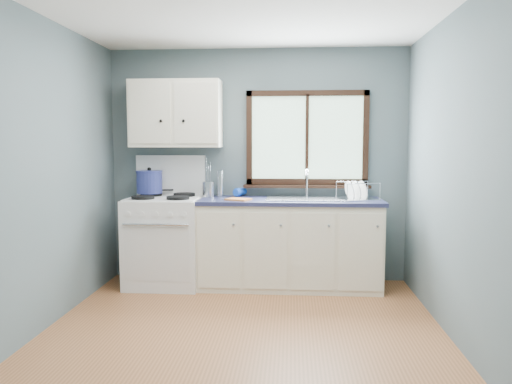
# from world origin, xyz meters

# --- Properties ---
(floor) EXTENTS (3.20, 3.60, 0.02)m
(floor) POSITION_xyz_m (0.00, 0.00, -0.01)
(floor) COLOR #A4653A
(floor) RESTS_ON ground
(wall_back) EXTENTS (3.20, 0.02, 2.50)m
(wall_back) POSITION_xyz_m (0.00, 1.81, 1.25)
(wall_back) COLOR slate
(wall_back) RESTS_ON ground
(wall_front) EXTENTS (3.20, 0.02, 2.50)m
(wall_front) POSITION_xyz_m (0.00, -1.81, 1.25)
(wall_front) COLOR slate
(wall_front) RESTS_ON ground
(wall_left) EXTENTS (0.02, 3.60, 2.50)m
(wall_left) POSITION_xyz_m (-1.61, 0.00, 1.25)
(wall_left) COLOR slate
(wall_left) RESTS_ON ground
(wall_right) EXTENTS (0.02, 3.60, 2.50)m
(wall_right) POSITION_xyz_m (1.61, 0.00, 1.25)
(wall_right) COLOR slate
(wall_right) RESTS_ON ground
(gas_range) EXTENTS (0.76, 0.69, 1.36)m
(gas_range) POSITION_xyz_m (-0.95, 1.47, 0.49)
(gas_range) COLOR white
(gas_range) RESTS_ON floor
(base_cabinets) EXTENTS (1.85, 0.60, 0.88)m
(base_cabinets) POSITION_xyz_m (0.36, 1.49, 0.41)
(base_cabinets) COLOR #F4ECCE
(base_cabinets) RESTS_ON floor
(countertop) EXTENTS (1.89, 0.64, 0.04)m
(countertop) POSITION_xyz_m (0.36, 1.49, 0.90)
(countertop) COLOR #1C1F3F
(countertop) RESTS_ON base_cabinets
(sink) EXTENTS (0.84, 0.46, 0.44)m
(sink) POSITION_xyz_m (0.54, 1.49, 0.86)
(sink) COLOR silver
(sink) RESTS_ON countertop
(window) EXTENTS (1.36, 0.10, 1.03)m
(window) POSITION_xyz_m (0.54, 1.77, 1.48)
(window) COLOR #9EC6A8
(window) RESTS_ON wall_back
(upper_cabinets) EXTENTS (0.95, 0.35, 0.70)m
(upper_cabinets) POSITION_xyz_m (-0.85, 1.63, 1.80)
(upper_cabinets) COLOR #F4ECCE
(upper_cabinets) RESTS_ON wall_back
(skillet) EXTENTS (0.39, 0.32, 0.05)m
(skillet) POSITION_xyz_m (-1.14, 1.64, 0.98)
(skillet) COLOR black
(skillet) RESTS_ON gas_range
(stockpot) EXTENTS (0.32, 0.32, 0.28)m
(stockpot) POSITION_xyz_m (-1.14, 1.60, 1.08)
(stockpot) COLOR navy
(stockpot) RESTS_ON gas_range
(utensil_crock) EXTENTS (0.14, 0.14, 0.41)m
(utensil_crock) POSITION_xyz_m (-0.51, 1.63, 1.01)
(utensil_crock) COLOR silver
(utensil_crock) RESTS_ON countertop
(thermos) EXTENTS (0.08, 0.08, 0.28)m
(thermos) POSITION_xyz_m (-0.39, 1.66, 1.06)
(thermos) COLOR silver
(thermos) RESTS_ON countertop
(soap_bottle) EXTENTS (0.12, 0.12, 0.24)m
(soap_bottle) POSITION_xyz_m (-0.22, 1.65, 1.04)
(soap_bottle) COLOR blue
(soap_bottle) RESTS_ON countertop
(dish_towel) EXTENTS (0.28, 0.25, 0.02)m
(dish_towel) POSITION_xyz_m (-0.16, 1.36, 0.93)
(dish_towel) COLOR orange
(dish_towel) RESTS_ON countertop
(dish_rack) EXTENTS (0.44, 0.39, 0.19)m
(dish_rack) POSITION_xyz_m (1.03, 1.46, 0.97)
(dish_rack) COLOR silver
(dish_rack) RESTS_ON countertop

